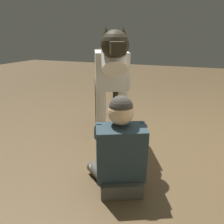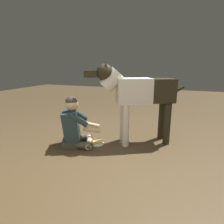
{
  "view_description": "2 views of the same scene",
  "coord_description": "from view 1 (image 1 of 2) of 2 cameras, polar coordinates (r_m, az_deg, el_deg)",
  "views": [
    {
      "loc": [
        2.7,
        0.72,
        1.29
      ],
      "look_at": [
        0.28,
        -0.27,
        0.47
      ],
      "focal_mm": 40.44,
      "sensor_mm": 36.0,
      "label": 1
    },
    {
      "loc": [
        -0.71,
        2.62,
        1.31
      ],
      "look_at": [
        0.39,
        -0.35,
        0.51
      ],
      "focal_mm": 30.49,
      "sensor_mm": 36.0,
      "label": 2
    }
  ],
  "objects": [
    {
      "name": "ground_plane",
      "position": [
        3.08,
        6.59,
        -7.51
      ],
      "size": [
        15.8,
        15.8,
        0.0
      ],
      "primitive_type": "plane",
      "color": "brown"
    },
    {
      "name": "person_sitting_on_floor",
      "position": [
        2.15,
        1.84,
        -8.91
      ],
      "size": [
        0.7,
        0.63,
        0.83
      ],
      "color": "#44463D",
      "rests_on": "ground"
    },
    {
      "name": "large_dog",
      "position": [
        2.99,
        -0.34,
        9.09
      ],
      "size": [
        1.51,
        0.86,
        1.35
      ],
      "color": "silver",
      "rests_on": "ground"
    },
    {
      "name": "hot_dog_on_plate",
      "position": [
        2.6,
        0.88,
        -11.67
      ],
      "size": [
        0.25,
        0.25,
        0.06
      ],
      "color": "white",
      "rests_on": "ground"
    }
  ]
}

